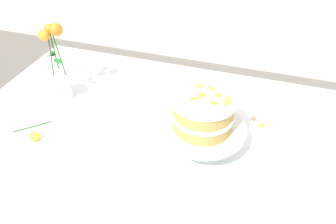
{
  "coord_description": "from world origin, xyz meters",
  "views": [
    {
      "loc": [
        0.35,
        -0.84,
        1.55
      ],
      "look_at": [
        0.08,
        -0.01,
        0.86
      ],
      "focal_mm": 35.7,
      "sensor_mm": 36.0,
      "label": 1
    }
  ],
  "objects": [
    {
      "name": "dining_table",
      "position": [
        0.0,
        -0.02,
        0.65
      ],
      "size": [
        1.4,
        1.0,
        0.74
      ],
      "color": "white",
      "rests_on": "ground"
    },
    {
      "name": "linen_napkin",
      "position": [
        0.2,
        -0.02,
        0.74
      ],
      "size": [
        0.32,
        0.32,
        0.0
      ],
      "primitive_type": "cube",
      "rotation": [
        0.0,
        0.0,
        0.01
      ],
      "color": "white",
      "rests_on": "dining_table"
    },
    {
      "name": "cake_stand",
      "position": [
        0.2,
        -0.02,
        0.82
      ],
      "size": [
        0.29,
        0.29,
        0.1
      ],
      "color": "silver",
      "rests_on": "linen_napkin"
    },
    {
      "name": "layer_cake",
      "position": [
        0.2,
        -0.02,
        0.9
      ],
      "size": [
        0.2,
        0.2,
        0.12
      ],
      "color": "tan",
      "rests_on": "cake_stand"
    },
    {
      "name": "flower_vase",
      "position": [
        -0.4,
        0.1,
        0.86
      ],
      "size": [
        0.11,
        0.1,
        0.33
      ],
      "color": "silver",
      "rests_on": "dining_table"
    },
    {
      "name": "fallen_rose",
      "position": [
        -0.37,
        -0.15,
        0.76
      ],
      "size": [
        0.12,
        0.12,
        0.04
      ],
      "color": "#2D6028",
      "rests_on": "dining_table"
    },
    {
      "name": "loose_petal_0",
      "position": [
        0.36,
        0.2,
        0.74
      ],
      "size": [
        0.03,
        0.03,
        0.0
      ],
      "primitive_type": "ellipsoid",
      "rotation": [
        0.0,
        0.0,
        5.02
      ],
      "color": "#E56B51",
      "rests_on": "dining_table"
    },
    {
      "name": "loose_petal_1",
      "position": [
        0.39,
        0.17,
        0.74
      ],
      "size": [
        0.03,
        0.04,
        0.01
      ],
      "primitive_type": "ellipsoid",
      "rotation": [
        0.0,
        0.0,
        1.12
      ],
      "color": "yellow",
      "rests_on": "dining_table"
    },
    {
      "name": "loose_petal_2",
      "position": [
        0.49,
        0.29,
        0.74
      ],
      "size": [
        0.04,
        0.04,
        0.0
      ],
      "primitive_type": "ellipsoid",
      "rotation": [
        0.0,
        0.0,
        5.17
      ],
      "color": "pink",
      "rests_on": "dining_table"
    }
  ]
}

